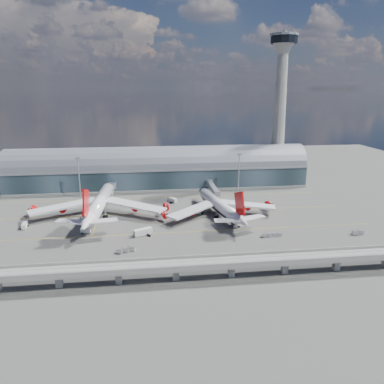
{
  "coord_description": "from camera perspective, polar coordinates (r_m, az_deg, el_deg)",
  "views": [
    {
      "loc": [
        -9.38,
        -174.45,
        65.38
      ],
      "look_at": [
        13.92,
        10.0,
        14.0
      ],
      "focal_mm": 35.0,
      "sensor_mm": 36.0,
      "label": 1
    }
  ],
  "objects": [
    {
      "name": "service_truck_1",
      "position": [
        182.89,
        -15.92,
        -5.68
      ],
      "size": [
        4.52,
        2.35,
        2.58
      ],
      "rotation": [
        0.0,
        0.0,
        1.54
      ],
      "color": "silver",
      "rests_on": "ground"
    },
    {
      "name": "service_truck_3",
      "position": [
        186.01,
        6.68,
        -4.77
      ],
      "size": [
        3.63,
        6.22,
        2.82
      ],
      "rotation": [
        0.0,
        0.0,
        -0.25
      ],
      "color": "silver",
      "rests_on": "ground"
    },
    {
      "name": "guideway",
      "position": [
        134.04,
        -2.47,
        -11.2
      ],
      "size": [
        220.0,
        8.5,
        7.2
      ],
      "color": "gray",
      "rests_on": "ground"
    },
    {
      "name": "taxi_lines",
      "position": [
        207.35,
        -4.25,
        -2.97
      ],
      "size": [
        200.0,
        80.12,
        0.01
      ],
      "color": "gold",
      "rests_on": "ground"
    },
    {
      "name": "airliner_right",
      "position": [
        198.19,
        4.31,
        -2.21
      ],
      "size": [
        62.55,
        65.45,
        20.84
      ],
      "rotation": [
        0.0,
        0.0,
        0.18
      ],
      "color": "white",
      "rests_on": "ground"
    },
    {
      "name": "cargo_train_0",
      "position": [
        159.05,
        -10.02,
        -8.7
      ],
      "size": [
        8.32,
        4.13,
        1.83
      ],
      "rotation": [
        0.0,
        0.0,
        1.26
      ],
      "color": "gray",
      "rests_on": "ground"
    },
    {
      "name": "cargo_train_1",
      "position": [
        175.97,
        12.08,
        -6.43
      ],
      "size": [
        9.69,
        1.87,
        1.61
      ],
      "rotation": [
        0.0,
        0.0,
        1.53
      ],
      "color": "gray",
      "rests_on": "ground"
    },
    {
      "name": "jet_bridge_left",
      "position": [
        236.38,
        -12.19,
        0.34
      ],
      "size": [
        4.4,
        28.0,
        7.25
      ],
      "color": "gray",
      "rests_on": "ground"
    },
    {
      "name": "service_truck_5",
      "position": [
        222.66,
        -2.92,
        -1.26
      ],
      "size": [
        5.13,
        6.08,
        2.82
      ],
      "rotation": [
        0.0,
        0.0,
        0.6
      ],
      "color": "silver",
      "rests_on": "ground"
    },
    {
      "name": "floodlight_mast_right",
      "position": [
        242.59,
        7.15,
        3.01
      ],
      "size": [
        3.0,
        0.7,
        25.7
      ],
      "color": "gray",
      "rests_on": "ground"
    },
    {
      "name": "floodlight_mast_left",
      "position": [
        238.69,
        -16.83,
        2.26
      ],
      "size": [
        3.0,
        0.7,
        25.7
      ],
      "color": "gray",
      "rests_on": "ground"
    },
    {
      "name": "service_truck_0",
      "position": [
        199.5,
        -24.18,
        -4.7
      ],
      "size": [
        2.75,
        6.32,
        2.53
      ],
      "rotation": [
        0.0,
        0.0,
        0.12
      ],
      "color": "silver",
      "rests_on": "ground"
    },
    {
      "name": "terminal",
      "position": [
        258.33,
        -4.97,
        3.32
      ],
      "size": [
        200.0,
        30.0,
        28.0
      ],
      "color": "#202E35",
      "rests_on": "ground"
    },
    {
      "name": "jet_bridge_right",
      "position": [
        237.19,
        3.13,
        0.72
      ],
      "size": [
        4.4,
        32.0,
        7.25
      ],
      "color": "gray",
      "rests_on": "ground"
    },
    {
      "name": "control_tower",
      "position": [
        274.55,
        13.22,
        12.18
      ],
      "size": [
        19.0,
        19.0,
        103.0
      ],
      "color": "gray",
      "rests_on": "ground"
    },
    {
      "name": "service_truck_2",
      "position": [
        174.8,
        -7.5,
        -6.07
      ],
      "size": [
        9.09,
        6.15,
        3.21
      ],
      "rotation": [
        0.0,
        0.0,
        2.02
      ],
      "color": "silver",
      "rests_on": "ground"
    },
    {
      "name": "service_truck_4",
      "position": [
        203.36,
        1.09,
        -2.83
      ],
      "size": [
        3.83,
        5.96,
        3.19
      ],
      "rotation": [
        0.0,
        0.0,
        -0.25
      ],
      "color": "silver",
      "rests_on": "ground"
    },
    {
      "name": "airliner_left",
      "position": [
        202.75,
        -14.04,
        -1.82
      ],
      "size": [
        74.23,
        78.0,
        23.76
      ],
      "rotation": [
        0.0,
        0.0,
        -0.06
      ],
      "color": "white",
      "rests_on": "ground"
    },
    {
      "name": "cargo_train_2",
      "position": [
        190.72,
        23.93,
        -5.67
      ],
      "size": [
        5.77,
        2.39,
        1.91
      ],
      "rotation": [
        0.0,
        0.0,
        1.46
      ],
      "color": "gray",
      "rests_on": "ground"
    },
    {
      "name": "ground",
      "position": [
        186.53,
        -3.88,
        -5.11
      ],
      "size": [
        500.0,
        500.0,
        0.0
      ],
      "primitive_type": "plane",
      "color": "#474744",
      "rests_on": "ground"
    }
  ]
}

